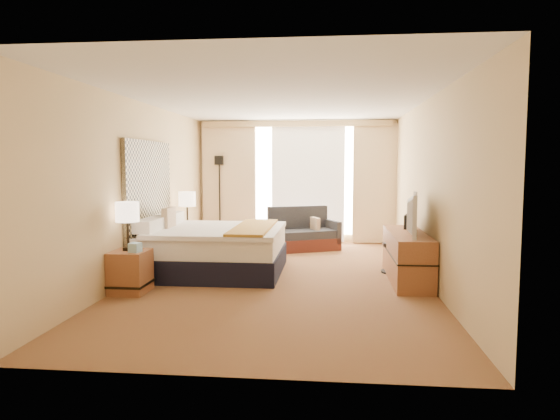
# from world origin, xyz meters

# --- Properties ---
(floor) EXTENTS (4.20, 7.00, 0.02)m
(floor) POSITION_xyz_m (0.00, 0.00, 0.00)
(floor) COLOR maroon
(floor) RESTS_ON ground
(ceiling) EXTENTS (4.20, 7.00, 0.02)m
(ceiling) POSITION_xyz_m (0.00, 0.00, 2.60)
(ceiling) COLOR silver
(ceiling) RESTS_ON wall_back
(wall_back) EXTENTS (4.20, 0.02, 2.60)m
(wall_back) POSITION_xyz_m (0.00, 3.50, 1.30)
(wall_back) COLOR tan
(wall_back) RESTS_ON ground
(wall_front) EXTENTS (4.20, 0.02, 2.60)m
(wall_front) POSITION_xyz_m (0.00, -3.50, 1.30)
(wall_front) COLOR tan
(wall_front) RESTS_ON ground
(wall_left) EXTENTS (0.02, 7.00, 2.60)m
(wall_left) POSITION_xyz_m (-2.10, 0.00, 1.30)
(wall_left) COLOR tan
(wall_left) RESTS_ON ground
(wall_right) EXTENTS (0.02, 7.00, 2.60)m
(wall_right) POSITION_xyz_m (2.10, 0.00, 1.30)
(wall_right) COLOR tan
(wall_right) RESTS_ON ground
(headboard) EXTENTS (0.06, 1.85, 1.50)m
(headboard) POSITION_xyz_m (-2.06, 0.20, 1.28)
(headboard) COLOR black
(headboard) RESTS_ON wall_left
(nightstand_left) EXTENTS (0.45, 0.52, 0.55)m
(nightstand_left) POSITION_xyz_m (-1.87, -1.05, 0.28)
(nightstand_left) COLOR #995A37
(nightstand_left) RESTS_ON floor
(nightstand_right) EXTENTS (0.45, 0.52, 0.55)m
(nightstand_right) POSITION_xyz_m (-1.87, 1.45, 0.28)
(nightstand_right) COLOR #995A37
(nightstand_right) RESTS_ON floor
(media_dresser) EXTENTS (0.50, 1.80, 0.70)m
(media_dresser) POSITION_xyz_m (1.83, 0.00, 0.35)
(media_dresser) COLOR #995A37
(media_dresser) RESTS_ON floor
(window) EXTENTS (2.30, 0.02, 2.30)m
(window) POSITION_xyz_m (0.25, 3.47, 1.32)
(window) COLOR white
(window) RESTS_ON wall_back
(curtains) EXTENTS (4.12, 0.19, 2.56)m
(curtains) POSITION_xyz_m (-0.00, 3.39, 1.41)
(curtains) COLOR beige
(curtains) RESTS_ON floor
(bed) EXTENTS (2.07, 1.89, 1.00)m
(bed) POSITION_xyz_m (-1.06, 0.25, 0.37)
(bed) COLOR black
(bed) RESTS_ON floor
(loveseat) EXTENTS (1.52, 1.21, 0.84)m
(loveseat) POSITION_xyz_m (0.18, 2.49, 0.28)
(loveseat) COLOR #4F1F16
(loveseat) RESTS_ON floor
(floor_lamp) EXTENTS (0.23, 0.23, 1.85)m
(floor_lamp) POSITION_xyz_m (-1.65, 3.30, 1.31)
(floor_lamp) COLOR black
(floor_lamp) RESTS_ON floor
(desk_chair) EXTENTS (0.45, 0.44, 0.91)m
(desk_chair) POSITION_xyz_m (1.78, 0.50, 0.41)
(desk_chair) COLOR black
(desk_chair) RESTS_ON floor
(lamp_left) EXTENTS (0.30, 0.30, 0.64)m
(lamp_left) POSITION_xyz_m (-1.90, -1.02, 1.04)
(lamp_left) COLOR black
(lamp_left) RESTS_ON nightstand_left
(lamp_right) EXTENTS (0.30, 0.30, 0.63)m
(lamp_right) POSITION_xyz_m (-1.82, 1.45, 1.04)
(lamp_right) COLOR black
(lamp_right) RESTS_ON nightstand_right
(tissue_box) EXTENTS (0.16, 0.16, 0.12)m
(tissue_box) POSITION_xyz_m (-1.76, -1.14, 0.61)
(tissue_box) COLOR #9CD2F1
(tissue_box) RESTS_ON nightstand_left
(telephone) EXTENTS (0.21, 0.17, 0.08)m
(telephone) POSITION_xyz_m (-1.79, 1.42, 0.59)
(telephone) COLOR black
(telephone) RESTS_ON nightstand_right
(television) EXTENTS (0.29, 1.01, 0.57)m
(television) POSITION_xyz_m (1.78, -0.25, 0.99)
(television) COLOR black
(television) RESTS_ON media_dresser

